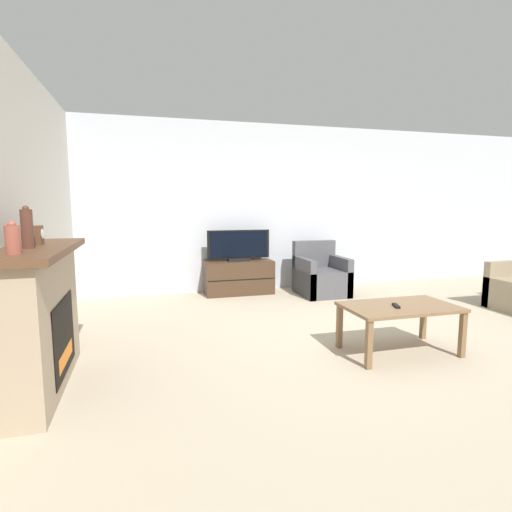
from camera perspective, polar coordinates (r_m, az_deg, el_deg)
The scene contains 12 objects.
ground_plane at distance 4.58m, azimuth 15.88°, elevation -10.87°, with size 24.00×24.00×0.00m, color tan.
wall_back at distance 6.75m, azimuth 4.40°, elevation 6.87°, with size 12.00×0.06×2.70m.
wall_left at distance 3.84m, azimuth -31.55°, elevation 5.36°, with size 0.06×12.00×2.70m.
fireplace at distance 3.48m, azimuth -28.98°, elevation -7.76°, with size 0.50×1.49×1.10m.
mantel_vase_left at distance 2.95m, azimuth -31.42°, elevation 2.12°, with size 0.09×0.09×0.21m.
mantel_vase_centre_left at distance 3.27m, azimuth -29.90°, elevation 3.47°, with size 0.08×0.08×0.31m.
mantel_clock at distance 3.52m, azimuth -28.78°, elevation 2.62°, with size 0.08×0.11×0.15m.
tv_stand at distance 6.33m, azimuth -2.47°, elevation -3.05°, with size 1.07×0.44×0.53m.
tv at distance 6.26m, azimuth -2.49°, elevation 1.34°, with size 0.99×0.18×0.49m.
armchair at distance 6.37m, azimuth 9.20°, elevation -2.97°, with size 0.70×0.76×0.83m.
coffee_table at distance 4.06m, azimuth 19.86°, elevation -7.42°, with size 1.06×0.62×0.46m.
remote at distance 3.98m, azimuth 19.38°, elevation -6.71°, with size 0.09×0.15×0.02m.
Camera 1 is at (-2.31, -3.69, 1.42)m, focal length 28.00 mm.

